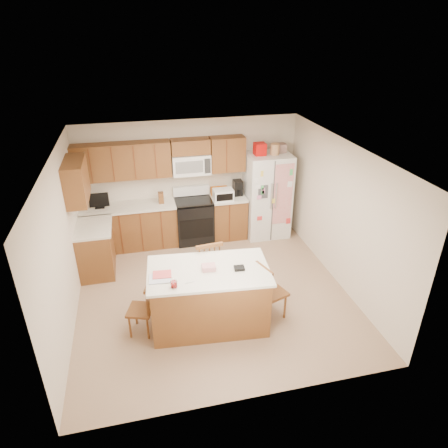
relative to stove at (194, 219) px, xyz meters
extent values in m
plane|color=#957051|center=(0.00, -1.94, -0.47)|extent=(4.50, 4.50, 0.00)
cube|color=beige|center=(0.00, 0.31, 0.78)|extent=(4.50, 0.10, 2.50)
cube|color=beige|center=(0.00, -4.19, 0.78)|extent=(4.50, 0.10, 2.50)
cube|color=beige|center=(-2.25, -1.94, 0.78)|extent=(0.10, 4.50, 2.50)
cube|color=beige|center=(2.25, -1.94, 0.78)|extent=(0.10, 4.50, 2.50)
cube|color=white|center=(0.00, -1.94, 2.03)|extent=(4.50, 4.50, 0.04)
cube|color=brown|center=(-1.31, 0.01, -0.03)|extent=(1.87, 0.60, 0.88)
cube|color=brown|center=(0.74, 0.01, -0.03)|extent=(0.72, 0.60, 0.88)
cube|color=brown|center=(-1.95, -0.76, -0.03)|extent=(0.60, 0.95, 0.88)
cube|color=silver|center=(-1.31, 0.00, 0.43)|extent=(1.87, 0.64, 0.04)
cube|color=silver|center=(0.74, 0.00, 0.43)|extent=(0.72, 0.64, 0.04)
cube|color=silver|center=(-1.94, -0.76, 0.43)|extent=(0.64, 0.95, 0.04)
cube|color=brown|center=(-1.32, 0.15, 1.33)|extent=(1.85, 0.33, 0.70)
cube|color=brown|center=(0.75, 0.15, 1.33)|extent=(0.70, 0.33, 0.70)
cube|color=brown|center=(0.00, 0.15, 1.53)|extent=(0.76, 0.33, 0.29)
cube|color=brown|center=(-2.08, -0.76, 1.33)|extent=(0.33, 0.95, 0.70)
cube|color=#5E2911|center=(-1.90, -0.02, 1.33)|extent=(0.02, 0.01, 0.66)
cube|color=#5E2911|center=(-1.90, -0.29, -0.03)|extent=(0.02, 0.01, 0.84)
cube|color=#5E2911|center=(-1.50, -0.02, 1.33)|extent=(0.02, 0.01, 0.66)
cube|color=#5E2911|center=(-1.50, -0.29, -0.03)|extent=(0.02, 0.01, 0.84)
cube|color=#5E2911|center=(-1.10, -0.02, 1.33)|extent=(0.02, 0.01, 0.66)
cube|color=#5E2911|center=(-1.10, -0.29, -0.03)|extent=(0.02, 0.01, 0.84)
cube|color=#5E2911|center=(-0.70, -0.02, 1.33)|extent=(0.01, 0.01, 0.66)
cube|color=#5E2911|center=(-0.70, -0.29, -0.03)|extent=(0.01, 0.01, 0.84)
cube|color=#5E2911|center=(0.70, -0.02, 1.33)|extent=(0.01, 0.01, 0.66)
cube|color=#5E2911|center=(0.70, -0.29, -0.03)|extent=(0.01, 0.01, 0.84)
cube|color=white|center=(0.00, 0.12, 1.18)|extent=(0.76, 0.38, 0.40)
cube|color=slate|center=(-0.06, -0.07, 1.18)|extent=(0.54, 0.01, 0.24)
cube|color=#262626|center=(0.30, -0.07, 1.18)|extent=(0.12, 0.01, 0.30)
cube|color=brown|center=(-0.65, 0.01, 0.56)|extent=(0.10, 0.14, 0.22)
cube|color=black|center=(-1.85, 0.03, 0.46)|extent=(0.18, 0.12, 0.02)
cube|color=black|center=(-1.85, 0.03, 0.62)|extent=(0.38, 0.03, 0.28)
cube|color=#C45500|center=(0.58, 0.09, 0.54)|extent=(0.35, 0.22, 0.18)
cube|color=white|center=(0.60, -0.14, 0.56)|extent=(0.40, 0.28, 0.23)
cube|color=black|center=(0.60, -0.28, 0.56)|extent=(0.34, 0.01, 0.15)
cube|color=black|center=(0.96, 0.06, 0.61)|extent=(0.18, 0.22, 0.32)
cylinder|color=black|center=(0.96, -0.01, 0.54)|extent=(0.12, 0.12, 0.12)
cube|color=black|center=(0.00, -0.01, -0.03)|extent=(0.76, 0.64, 0.88)
cube|color=black|center=(0.00, -0.33, -0.05)|extent=(0.68, 0.01, 0.42)
cube|color=black|center=(0.00, -0.01, 0.43)|extent=(0.76, 0.64, 0.03)
cube|color=white|center=(0.00, 0.25, 0.56)|extent=(0.76, 0.10, 0.20)
cube|color=white|center=(1.57, -0.06, 0.43)|extent=(0.90, 0.75, 1.80)
cube|color=#4C4C4C|center=(1.57, -0.44, 0.43)|extent=(0.02, 0.01, 1.75)
cube|color=silver|center=(1.52, -0.47, 0.58)|extent=(0.02, 0.03, 0.55)
cube|color=silver|center=(1.62, -0.47, 0.58)|extent=(0.02, 0.03, 0.55)
cube|color=#3F3F44|center=(1.35, -0.44, 0.68)|extent=(0.20, 0.01, 0.28)
cube|color=#D84C59|center=(1.77, -0.44, 0.58)|extent=(0.42, 0.01, 1.30)
cube|color=#C30A08|center=(1.37, -0.06, 1.45)|extent=(0.22, 0.22, 0.24)
cylinder|color=tan|center=(1.67, -0.11, 1.44)|extent=(0.18, 0.18, 0.22)
cube|color=#8D6C63|center=(1.85, 0.02, 1.42)|extent=(0.18, 0.20, 0.18)
cube|color=brown|center=(-0.21, -2.68, -0.01)|extent=(1.77, 1.10, 0.93)
cube|color=silver|center=(-0.21, -2.68, 0.48)|extent=(1.85, 1.18, 0.04)
cylinder|color=#C30A08|center=(-0.75, -2.99, 0.53)|extent=(0.08, 0.08, 0.06)
cylinder|color=white|center=(-0.75, -2.99, 0.54)|extent=(0.09, 0.09, 0.09)
cube|color=#CDA1AF|center=(-0.20, -2.67, 0.53)|extent=(0.21, 0.17, 0.07)
cube|color=black|center=(0.23, -2.77, 0.52)|extent=(0.16, 0.13, 0.04)
cube|color=white|center=(-0.92, -2.76, 0.50)|extent=(0.32, 0.27, 0.01)
cube|color=#D84C4C|center=(-0.88, -2.68, 0.52)|extent=(0.28, 0.22, 0.01)
cylinder|color=white|center=(-0.53, -2.94, 0.50)|extent=(0.14, 0.04, 0.01)
cube|color=brown|center=(-1.24, -2.65, -0.08)|extent=(0.45, 0.46, 0.04)
cylinder|color=brown|center=(-1.32, -2.46, -0.28)|extent=(0.03, 0.03, 0.38)
cylinder|color=brown|center=(-1.41, -2.75, -0.28)|extent=(0.03, 0.03, 0.38)
cylinder|color=brown|center=(-1.06, -2.55, -0.28)|extent=(0.03, 0.03, 0.38)
cylinder|color=brown|center=(-1.16, -2.83, -0.28)|extent=(0.03, 0.03, 0.38)
cylinder|color=brown|center=(-1.05, -2.57, 0.15)|extent=(0.02, 0.02, 0.42)
cylinder|color=brown|center=(-1.07, -2.63, 0.15)|extent=(0.02, 0.02, 0.42)
cylinder|color=brown|center=(-1.09, -2.70, 0.15)|extent=(0.02, 0.02, 0.42)
cylinder|color=brown|center=(-1.11, -2.76, 0.15)|extent=(0.02, 0.02, 0.42)
cylinder|color=brown|center=(-1.13, -2.82, 0.15)|extent=(0.02, 0.02, 0.42)
cube|color=brown|center=(-1.09, -2.70, 0.37)|extent=(0.14, 0.35, 0.04)
cube|color=brown|center=(-0.10, -1.95, 0.02)|extent=(0.51, 0.49, 0.05)
cylinder|color=brown|center=(0.07, -1.77, -0.24)|extent=(0.04, 0.04, 0.48)
cylinder|color=brown|center=(-0.31, -1.81, -0.24)|extent=(0.04, 0.04, 0.48)
cylinder|color=brown|center=(0.10, -2.10, -0.24)|extent=(0.04, 0.04, 0.48)
cylinder|color=brown|center=(-0.27, -2.14, -0.24)|extent=(0.04, 0.04, 0.48)
cylinder|color=brown|center=(0.08, -2.12, 0.31)|extent=(0.02, 0.02, 0.53)
cylinder|color=brown|center=(0.00, -2.13, 0.31)|extent=(0.02, 0.02, 0.53)
cylinder|color=brown|center=(-0.08, -2.14, 0.31)|extent=(0.02, 0.02, 0.53)
cylinder|color=brown|center=(-0.17, -2.15, 0.31)|extent=(0.02, 0.02, 0.53)
cylinder|color=brown|center=(-0.25, -2.15, 0.31)|extent=(0.02, 0.02, 0.53)
cube|color=brown|center=(-0.08, -2.14, 0.58)|extent=(0.44, 0.09, 0.06)
cube|color=brown|center=(0.76, -2.74, -0.02)|extent=(0.52, 0.53, 0.04)
cylinder|color=brown|center=(0.96, -2.85, -0.26)|extent=(0.04, 0.04, 0.43)
cylinder|color=brown|center=(0.85, -2.53, -0.26)|extent=(0.04, 0.04, 0.43)
cylinder|color=brown|center=(0.68, -2.95, -0.26)|extent=(0.04, 0.04, 0.43)
cylinder|color=brown|center=(0.57, -2.63, -0.26)|extent=(0.04, 0.04, 0.43)
cylinder|color=brown|center=(0.65, -2.94, 0.23)|extent=(0.02, 0.02, 0.48)
cylinder|color=brown|center=(0.63, -2.87, 0.23)|extent=(0.02, 0.02, 0.48)
cylinder|color=brown|center=(0.60, -2.80, 0.23)|extent=(0.02, 0.02, 0.48)
cylinder|color=brown|center=(0.58, -2.73, 0.23)|extent=(0.02, 0.02, 0.48)
cylinder|color=brown|center=(0.55, -2.66, 0.23)|extent=(0.02, 0.02, 0.48)
cube|color=brown|center=(0.60, -2.80, 0.47)|extent=(0.17, 0.39, 0.05)
camera|label=1|loc=(-1.10, -7.47, 3.71)|focal=32.00mm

